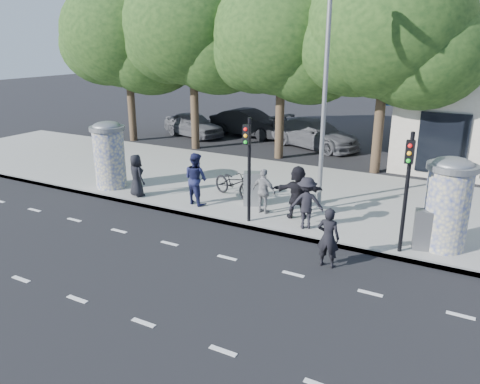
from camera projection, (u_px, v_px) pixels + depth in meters
The scene contains 26 objects.
ground at pixel (200, 279), 11.94m from camera, with size 120.00×120.00×0.00m, color black.
sidewalk at pixel (306, 195), 18.17m from camera, with size 40.00×8.00×0.15m, color gray.
curb at pixel (261, 229), 14.88m from camera, with size 40.00×0.10×0.16m, color slate.
lane_dash_near at pixel (144, 323), 10.11m from camera, with size 32.00×0.12×0.01m, color silver.
lane_dash_far at pixel (227, 258), 13.11m from camera, with size 32.00×0.12×0.01m, color silver.
ad_column_left at pixel (109, 153), 18.50m from camera, with size 1.36×1.36×2.65m.
ad_column_right at pixel (448, 201), 13.00m from camera, with size 1.36×1.36×2.65m.
traffic_pole_near at pixel (248, 160), 14.68m from camera, with size 0.22×0.31×3.40m.
traffic_pole_far at pixel (407, 181), 12.49m from camera, with size 0.22×0.31×3.40m.
street_lamp at pixel (325, 72), 15.61m from camera, with size 0.25×0.93×8.00m.
tree_far_left at pixel (126, 32), 26.36m from camera, with size 7.20×7.20×9.26m.
tree_mid_left at pixel (192, 26), 24.21m from camera, with size 7.20×7.20×9.57m.
tree_near_left at pixel (282, 34), 22.23m from camera, with size 6.80×6.80×8.97m.
tree_center at pixel (388, 27), 19.54m from camera, with size 7.00×7.00×9.30m.
ped_a at pixel (136, 176), 17.57m from camera, with size 0.79×0.51×1.61m, color black.
ped_c at pixel (196, 179), 16.70m from camera, with size 0.91×0.71×1.88m, color #1B1E43.
ped_d at pixel (306, 203), 14.56m from camera, with size 1.07×0.62×1.66m, color black.
ped_e at pixel (264, 191), 15.83m from camera, with size 0.91×0.52×1.56m, color gray.
ped_f at pixel (298, 192), 15.39m from camera, with size 1.66×0.60×1.79m, color black.
man_road at pixel (328, 238), 12.39m from camera, with size 0.61×0.40×1.67m, color black.
bicycle at pixel (234, 183), 17.53m from camera, with size 2.09×0.73×1.10m, color black.
cabinet_left at pixel (252, 189), 16.68m from camera, with size 0.58×0.42×1.21m, color gray.
cabinet_right at pixel (424, 230), 13.15m from camera, with size 0.56×0.40×1.16m, color slate.
car_left at pixel (193, 125), 29.19m from camera, with size 4.36×1.76×1.49m, color #4D4E53.
car_mid at pixel (249, 123), 29.21m from camera, with size 5.04×1.76×1.66m, color black.
car_right at pixel (315, 134), 26.16m from camera, with size 5.43×2.21×1.58m, color #505157.
Camera 1 is at (6.02, -8.84, 5.85)m, focal length 35.00 mm.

